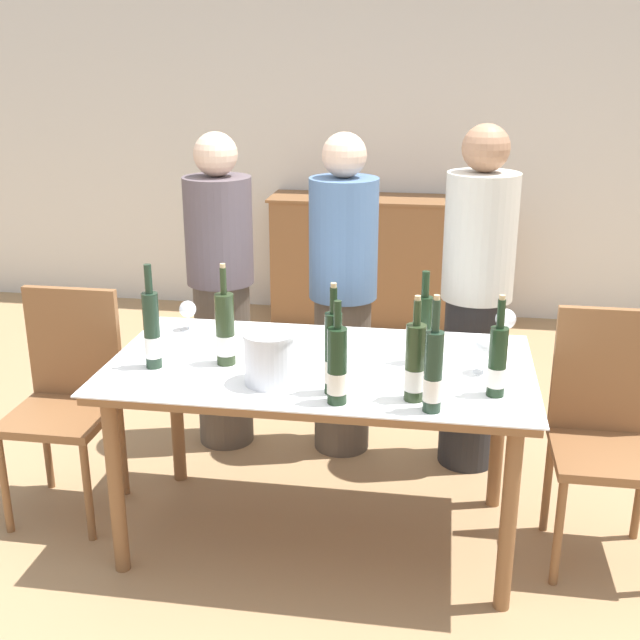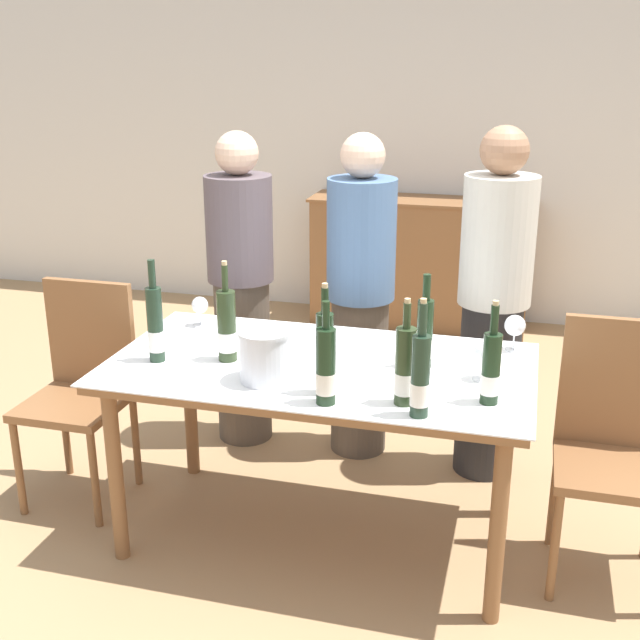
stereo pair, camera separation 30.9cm
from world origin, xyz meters
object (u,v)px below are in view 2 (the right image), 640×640
at_px(wine_glass_0, 484,354).
at_px(chair_right_end, 613,435).
at_px(wine_bottle_2, 405,368).
at_px(wine_bottle_5, 425,334).
at_px(ice_bucket, 264,354).
at_px(wine_bottle_3, 227,328).
at_px(wine_glass_2, 200,306).
at_px(person_guest_left, 360,299).
at_px(wine_bottle_4, 325,355).
at_px(person_host, 241,292).
at_px(dining_table, 320,382).
at_px(chair_left_end, 83,377).
at_px(wine_bottle_6, 326,368).
at_px(wine_glass_1, 515,326).
at_px(person_guest_right, 493,308).
at_px(sideboard_cabinet, 420,262).
at_px(wine_bottle_0, 491,369).
at_px(wine_bottle_1, 155,325).
at_px(wine_bottle_7, 420,377).

xyz_separation_m(wine_glass_0, chair_right_end, (0.49, 0.10, -0.31)).
xyz_separation_m(wine_bottle_2, wine_bottle_5, (0.02, 0.36, 0.00)).
xyz_separation_m(ice_bucket, wine_bottle_3, (-0.21, 0.16, 0.03)).
relative_size(wine_glass_2, person_guest_left, 0.08).
bearing_deg(wine_bottle_4, person_host, 123.88).
relative_size(wine_bottle_4, wine_glass_2, 3.08).
height_order(dining_table, chair_right_end, chair_right_end).
bearing_deg(wine_bottle_3, wine_bottle_5, 9.91).
relative_size(dining_table, wine_bottle_2, 4.33).
relative_size(wine_bottle_3, chair_left_end, 0.41).
xyz_separation_m(wine_bottle_6, wine_glass_0, (0.51, 0.35, -0.03)).
relative_size(ice_bucket, wine_glass_2, 1.47).
xyz_separation_m(wine_bottle_5, wine_glass_1, (0.33, 0.27, -0.03)).
bearing_deg(person_guest_right, wine_glass_2, -160.14).
xyz_separation_m(sideboard_cabinet, chair_right_end, (1.14, -2.76, 0.10)).
height_order(wine_bottle_3, person_guest_right, person_guest_right).
bearing_deg(person_guest_right, chair_left_end, -159.22).
bearing_deg(wine_bottle_5, wine_bottle_4, -131.52).
bearing_deg(ice_bucket, person_host, 114.93).
relative_size(wine_bottle_0, wine_bottle_6, 1.00).
relative_size(wine_bottle_1, wine_glass_1, 2.74).
bearing_deg(chair_left_end, person_host, 54.37).
bearing_deg(wine_bottle_1, person_guest_right, 35.46).
height_order(wine_bottle_4, wine_bottle_6, wine_bottle_4).
bearing_deg(wine_bottle_6, wine_bottle_7, -2.89).
height_order(wine_bottle_3, wine_bottle_7, wine_bottle_7).
xyz_separation_m(sideboard_cabinet, wine_bottle_1, (-0.62, -2.99, 0.46)).
relative_size(ice_bucket, chair_left_end, 0.20).
bearing_deg(wine_glass_2, wine_bottle_6, -41.08).
bearing_deg(wine_bottle_0, sideboard_cabinet, 102.49).
distance_m(wine_bottle_5, person_guest_left, 0.85).
xyz_separation_m(chair_left_end, person_guest_left, (1.11, 0.72, 0.24)).
xyz_separation_m(wine_bottle_0, wine_bottle_2, (-0.28, -0.08, 0.01)).
distance_m(wine_bottle_3, person_guest_right, 1.28).
height_order(wine_glass_0, chair_right_end, chair_right_end).
xyz_separation_m(dining_table, wine_bottle_6, (0.12, -0.35, 0.21)).
relative_size(wine_bottle_3, person_guest_right, 0.25).
xyz_separation_m(dining_table, person_host, (-0.62, 0.79, 0.09)).
relative_size(wine_bottle_1, chair_left_end, 0.42).
xyz_separation_m(wine_bottle_5, person_guest_left, (-0.41, 0.74, -0.12)).
bearing_deg(wine_bottle_1, wine_bottle_4, -10.51).
relative_size(wine_bottle_6, wine_bottle_7, 0.90).
bearing_deg(person_guest_right, wine_bottle_5, -108.17).
bearing_deg(wine_bottle_2, wine_glass_1, 61.21).
height_order(wine_bottle_2, wine_bottle_6, wine_bottle_2).
bearing_deg(wine_bottle_4, chair_right_end, 19.41).
xyz_separation_m(wine_bottle_4, chair_left_end, (-1.21, 0.36, -0.36)).
bearing_deg(ice_bucket, wine_glass_0, 15.40).
relative_size(wine_bottle_6, chair_left_end, 0.38).
xyz_separation_m(wine_bottle_1, person_host, (0.01, 0.93, -0.13)).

